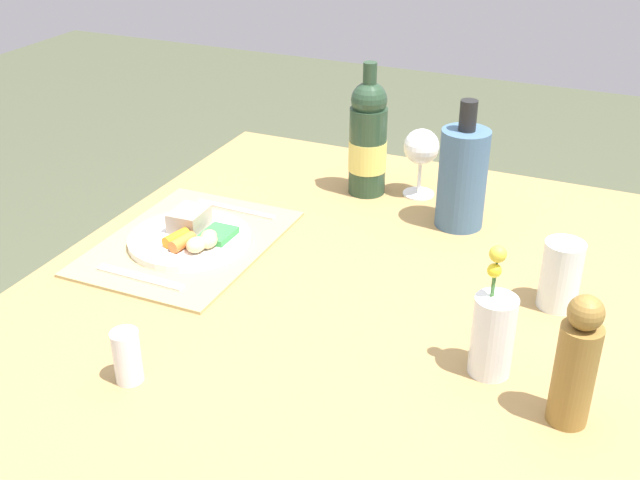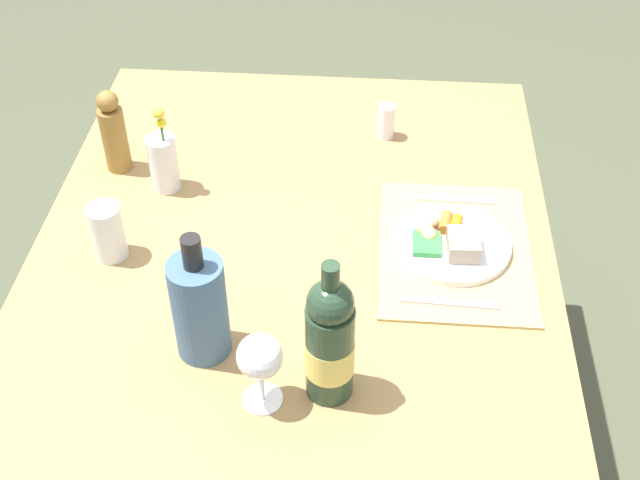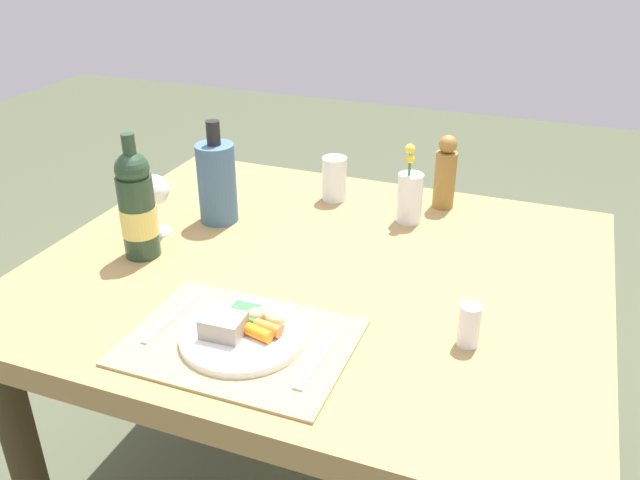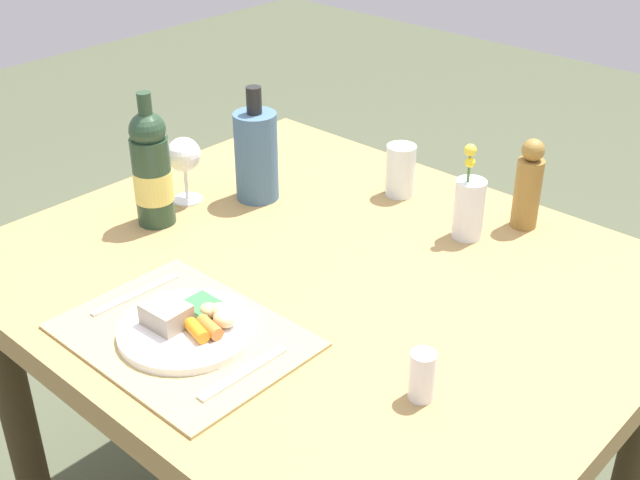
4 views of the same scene
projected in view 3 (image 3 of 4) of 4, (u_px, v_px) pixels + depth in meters
dining_table at (318, 301)px, 1.55m from camera, size 1.26×1.06×0.77m
placemat at (240, 342)px, 1.23m from camera, size 0.41×0.31×0.01m
dinner_plate at (243, 331)px, 1.23m from camera, size 0.24×0.24×0.05m
fork at (172, 317)px, 1.30m from camera, size 0.02×0.19×0.00m
knife at (317, 359)px, 1.18m from camera, size 0.02×0.18×0.00m
wine_glass at (154, 192)px, 1.60m from camera, size 0.08×0.08×0.15m
water_tumbler at (334, 181)px, 1.81m from camera, size 0.07×0.07×0.12m
wine_bottle at (137, 206)px, 1.49m from camera, size 0.08×0.08×0.29m
salt_shaker at (469, 325)px, 1.21m from camera, size 0.04×0.04×0.08m
pepper_mill at (445, 174)px, 1.74m from camera, size 0.06×0.06×0.20m
flower_vase at (410, 196)px, 1.67m from camera, size 0.06×0.06×0.21m
cooler_bottle at (217, 182)px, 1.66m from camera, size 0.10×0.10×0.26m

